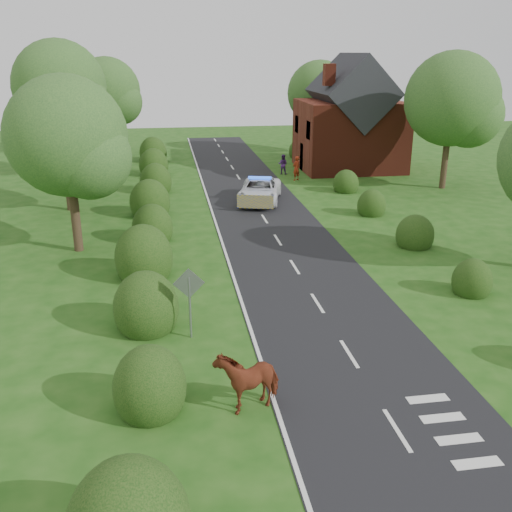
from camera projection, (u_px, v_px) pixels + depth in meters
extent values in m
plane|color=#1D4D12|center=(349.00, 354.00, 18.46)|extent=(120.00, 120.00, 0.00)
cube|color=black|center=(268.00, 224.00, 32.40)|extent=(6.00, 70.00, 0.02)
cube|color=white|center=(397.00, 430.00, 14.73)|extent=(0.12, 1.80, 0.01)
cube|color=white|center=(349.00, 354.00, 18.45)|extent=(0.12, 1.80, 0.01)
cube|color=white|center=(317.00, 303.00, 22.17)|extent=(0.12, 1.80, 0.01)
cube|color=white|center=(295.00, 267.00, 25.89)|extent=(0.12, 1.80, 0.01)
cube|color=white|center=(278.00, 240.00, 29.60)|extent=(0.12, 1.80, 0.01)
cube|color=white|center=(265.00, 219.00, 33.32)|extent=(0.12, 1.80, 0.01)
cube|color=white|center=(254.00, 202.00, 37.04)|extent=(0.12, 1.80, 0.01)
cube|color=white|center=(245.00, 188.00, 40.76)|extent=(0.12, 1.80, 0.01)
cube|color=white|center=(238.00, 177.00, 44.47)|extent=(0.12, 1.80, 0.01)
cube|color=white|center=(232.00, 167.00, 48.19)|extent=(0.12, 1.80, 0.01)
cube|color=white|center=(227.00, 159.00, 51.91)|extent=(0.12, 1.80, 0.01)
cube|color=white|center=(223.00, 152.00, 55.63)|extent=(0.12, 1.80, 0.01)
cube|color=white|center=(219.00, 145.00, 59.34)|extent=(0.12, 1.80, 0.01)
cube|color=white|center=(215.00, 140.00, 63.06)|extent=(0.12, 1.80, 0.01)
cube|color=white|center=(217.00, 226.00, 31.96)|extent=(0.12, 70.00, 0.01)
cube|color=white|center=(477.00, 463.00, 13.55)|extent=(1.20, 0.35, 0.01)
cube|color=white|center=(459.00, 439.00, 14.38)|extent=(1.20, 0.35, 0.01)
cube|color=white|center=(442.00, 418.00, 15.22)|extent=(1.20, 0.35, 0.01)
cube|color=white|center=(428.00, 399.00, 16.06)|extent=(1.20, 0.35, 0.01)
ellipsoid|color=black|center=(150.00, 388.00, 15.44)|extent=(2.00, 2.10, 2.40)
ellipsoid|color=black|center=(146.00, 308.00, 20.03)|extent=(2.30, 2.41, 2.70)
ellipsoid|color=black|center=(144.00, 258.00, 24.62)|extent=(2.50, 2.62, 3.00)
ellipsoid|color=black|center=(152.00, 228.00, 29.36)|extent=(2.10, 2.20, 2.50)
ellipsoid|color=black|center=(150.00, 202.00, 33.95)|extent=(2.40, 2.52, 2.80)
ellipsoid|color=black|center=(156.00, 182.00, 39.59)|extent=(2.20, 2.31, 2.60)
ellipsoid|color=black|center=(154.00, 165.00, 45.13)|extent=(2.30, 2.41, 2.70)
ellipsoid|color=black|center=(153.00, 153.00, 50.68)|extent=(2.40, 2.52, 2.80)
ellipsoid|color=black|center=(472.00, 281.00, 22.95)|extent=(1.60, 1.68, 1.90)
ellipsoid|color=black|center=(415.00, 235.00, 28.54)|extent=(1.90, 2.00, 2.10)
ellipsoid|color=black|center=(371.00, 206.00, 34.11)|extent=(1.70, 1.78, 2.00)
ellipsoid|color=black|center=(346.00, 184.00, 39.73)|extent=(1.80, 1.89, 2.00)
ellipsoid|color=black|center=(298.00, 151.00, 52.71)|extent=(1.70, 1.78, 2.00)
cylinder|color=#332316|center=(75.00, 212.00, 27.46)|extent=(0.44, 0.44, 3.96)
sphere|color=#22481F|center=(66.00, 136.00, 26.24)|extent=(5.60, 5.60, 5.60)
sphere|color=#558432|center=(89.00, 157.00, 26.17)|extent=(3.92, 3.92, 3.92)
cylinder|color=#332316|center=(68.00, 180.00, 34.71)|extent=(0.44, 0.44, 3.74)
sphere|color=#22481F|center=(61.00, 123.00, 33.56)|extent=(5.60, 5.60, 5.60)
sphere|color=#558432|center=(79.00, 139.00, 33.47)|extent=(3.92, 3.92, 3.92)
cylinder|color=#332316|center=(66.00, 146.00, 43.60)|extent=(0.44, 0.44, 4.84)
sphere|color=#22481F|center=(60.00, 86.00, 42.11)|extent=(6.80, 6.80, 6.80)
sphere|color=#558432|center=(77.00, 102.00, 42.02)|extent=(4.76, 4.76, 4.76)
cylinder|color=#332316|center=(111.00, 133.00, 53.37)|extent=(0.44, 0.44, 4.18)
sphere|color=#22481F|center=(107.00, 91.00, 52.09)|extent=(6.00, 6.00, 6.00)
sphere|color=#558432|center=(119.00, 102.00, 52.01)|extent=(4.20, 4.20, 4.20)
cylinder|color=#332316|center=(445.00, 157.00, 40.24)|extent=(0.44, 0.44, 4.40)
sphere|color=#22481F|center=(452.00, 99.00, 38.88)|extent=(6.40, 6.40, 6.40)
sphere|color=#558432|center=(470.00, 115.00, 38.79)|extent=(4.48, 4.48, 4.48)
cylinder|color=#332316|center=(318.00, 132.00, 54.44)|extent=(0.44, 0.44, 3.96)
sphere|color=#22481F|center=(319.00, 93.00, 53.22)|extent=(6.00, 6.00, 6.00)
sphere|color=#558432|center=(332.00, 104.00, 53.12)|extent=(4.20, 4.20, 4.20)
cylinder|color=gray|center=(190.00, 308.00, 19.21)|extent=(0.08, 0.08, 2.20)
cube|color=gray|center=(189.00, 283.00, 18.90)|extent=(1.06, 0.04, 1.06)
cube|color=#602013|center=(349.00, 135.00, 46.82)|extent=(8.00, 7.00, 5.50)
cube|color=black|center=(352.00, 92.00, 45.65)|extent=(5.94, 7.40, 5.94)
cube|color=#602013|center=(329.00, 75.00, 42.95)|extent=(0.80, 0.80, 1.60)
imported|color=maroon|center=(248.00, 381.00, 15.66)|extent=(2.25, 1.75, 1.41)
imported|color=silver|center=(260.00, 190.00, 37.02)|extent=(3.81, 5.83, 1.49)
cube|color=yellow|center=(255.00, 202.00, 34.51)|extent=(2.16, 0.65, 0.82)
cube|color=blue|center=(260.00, 178.00, 36.74)|extent=(1.51, 0.66, 0.14)
imported|color=maroon|center=(296.00, 168.00, 43.15)|extent=(0.80, 0.74, 1.84)
imported|color=#4F246E|center=(283.00, 164.00, 45.37)|extent=(0.94, 0.86, 1.57)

